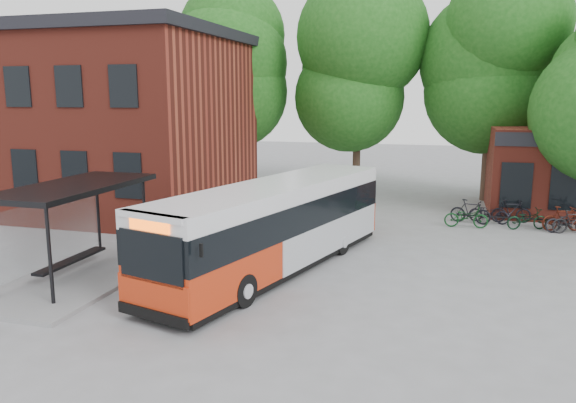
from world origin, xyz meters
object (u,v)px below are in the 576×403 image
(bus_shelter, at_px, (77,231))
(city_bus, at_px, (276,227))
(bicycle_3, at_px, (511,211))
(bicycle_2, at_px, (489,213))
(bicycle_1, at_px, (470,211))
(bicycle_5, at_px, (563,219))
(bicycle_6, at_px, (568,222))
(bicycle_7, at_px, (573,222))
(bicycle_4, at_px, (527,219))
(bicycle_0, at_px, (466,217))

(bus_shelter, xyz_separation_m, city_bus, (5.50, 2.37, -0.06))
(bicycle_3, bearing_deg, bicycle_2, 98.92)
(city_bus, bearing_deg, bicycle_1, 69.78)
(city_bus, distance_m, bicycle_2, 11.34)
(bicycle_5, relative_size, bicycle_6, 0.97)
(bus_shelter, distance_m, bicycle_6, 18.49)
(bicycle_5, xyz_separation_m, bicycle_6, (0.13, -0.31, -0.05))
(bicycle_2, bearing_deg, bicycle_7, -91.92)
(bicycle_1, distance_m, bicycle_4, 2.29)
(bicycle_3, height_order, bicycle_6, bicycle_3)
(bicycle_4, bearing_deg, bus_shelter, 106.83)
(bicycle_5, distance_m, bicycle_6, 0.34)
(bicycle_2, bearing_deg, bus_shelter, 150.15)
(bicycle_3, xyz_separation_m, bicycle_5, (1.89, -1.06, 0.01))
(bicycle_1, xyz_separation_m, bicycle_4, (2.22, -0.54, -0.08))
(bus_shelter, bearing_deg, bicycle_0, 41.48)
(bicycle_4, distance_m, bicycle_5, 1.38)
(bicycle_1, bearing_deg, bicycle_0, -177.00)
(bicycle_4, bearing_deg, bicycle_6, -118.82)
(bicycle_2, distance_m, bicycle_6, 3.13)
(bicycle_1, bearing_deg, bicycle_4, -88.67)
(bicycle_4, xyz_separation_m, bicycle_7, (1.66, -0.27, 0.04))
(bus_shelter, height_order, bicycle_6, bus_shelter)
(bicycle_5, distance_m, bicycle_7, 0.45)
(bicycle_4, xyz_separation_m, bicycle_5, (1.37, 0.08, 0.07))
(bicycle_2, relative_size, bicycle_3, 1.03)
(bicycle_1, distance_m, bicycle_2, 0.84)
(bicycle_0, bearing_deg, bicycle_7, -91.80)
(bus_shelter, bearing_deg, bicycle_7, 33.34)
(bus_shelter, relative_size, bicycle_0, 3.95)
(bicycle_1, relative_size, bicycle_2, 1.00)
(bicycle_3, relative_size, bicycle_4, 1.00)
(bicycle_3, bearing_deg, bicycle_1, 100.49)
(bicycle_3, relative_size, bicycle_5, 0.98)
(bicycle_4, height_order, bicycle_7, bicycle_7)
(city_bus, height_order, bicycle_5, city_bus)
(city_bus, xyz_separation_m, bicycle_4, (8.35, 8.11, -0.94))
(bicycle_2, height_order, bicycle_7, bicycle_7)
(bicycle_6, bearing_deg, bicycle_1, 66.49)
(bicycle_0, relative_size, bicycle_7, 1.10)
(city_bus, distance_m, bicycle_7, 12.74)
(bicycle_0, xyz_separation_m, bicycle_2, (0.97, 1.20, -0.01))
(bicycle_6, bearing_deg, bicycle_5, 11.36)
(city_bus, height_order, bicycle_4, city_bus)
(bicycle_6, height_order, bicycle_7, bicycle_7)
(bicycle_6, bearing_deg, bicycle_3, 44.07)
(bus_shelter, distance_m, bicycle_2, 16.82)
(bicycle_0, xyz_separation_m, bicycle_1, (0.19, 0.90, 0.05))
(bus_shelter, height_order, bicycle_4, bus_shelter)
(bus_shelter, bearing_deg, bicycle_2, 42.35)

